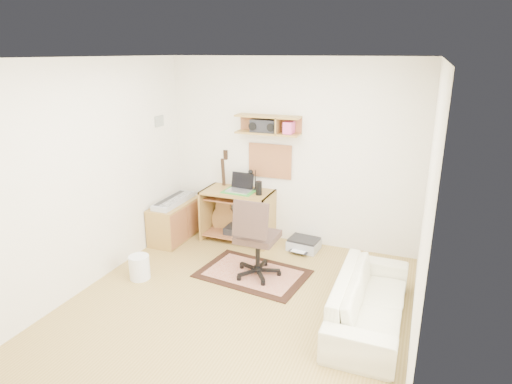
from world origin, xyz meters
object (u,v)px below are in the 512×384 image
at_px(desk, 238,215).
at_px(cabinet, 175,221).
at_px(task_chair, 258,237).
at_px(sofa, 370,293).
at_px(printer, 304,244).

xyz_separation_m(desk, cabinet, (-0.88, -0.30, -0.10)).
bearing_deg(cabinet, desk, 18.79).
height_order(desk, task_chair, task_chair).
distance_m(task_chair, cabinet, 1.69).
bearing_deg(sofa, task_chair, 70.65).
bearing_deg(printer, cabinet, -164.46).
xyz_separation_m(cabinet, printer, (1.88, 0.31, -0.19)).
bearing_deg(sofa, printer, 36.91).
bearing_deg(sofa, desk, 55.62).
distance_m(cabinet, sofa, 3.17).
bearing_deg(desk, printer, 0.81).
bearing_deg(desk, sofa, -34.38).
bearing_deg(task_chair, cabinet, 158.88).
height_order(cabinet, printer, cabinet).
distance_m(task_chair, sofa, 1.50).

